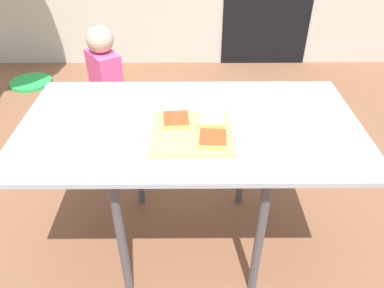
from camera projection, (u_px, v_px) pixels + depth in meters
ground_plane at (191, 239)px, 2.07m from camera, size 16.00×16.00×0.00m
dining_table at (191, 137)px, 1.66m from camera, size 1.49×0.80×0.77m
cutting_board at (193, 133)px, 1.54m from camera, size 0.34×0.33×0.02m
pizza_slice_far_left at (177, 119)px, 1.59m from camera, size 0.13×0.14×0.02m
pizza_slice_far_right at (212, 118)px, 1.59m from camera, size 0.12×0.13×0.02m
pizza_slice_near_right at (214, 138)px, 1.47m from camera, size 0.13×0.14×0.02m
plate_white_left at (130, 111)px, 1.68m from camera, size 0.19×0.19×0.01m
child_left at (108, 89)px, 2.38m from camera, size 0.25×0.28×0.95m
garden_hose_coil at (31, 82)px, 3.64m from camera, size 0.40×0.40×0.03m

